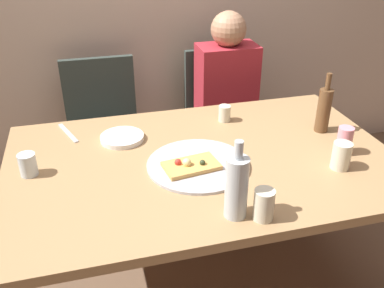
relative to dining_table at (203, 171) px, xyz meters
The scene contains 16 objects.
ground_plane 0.68m from the dining_table, ahead, with size 8.00×8.00×0.00m, color brown.
dining_table is the anchor object (origin of this frame).
pizza_tray 0.10m from the dining_table, 123.16° to the right, with size 0.43×0.43×0.01m, color #ADADB2.
pizza_slice_last 0.14m from the dining_table, 132.77° to the right, with size 0.24×0.16×0.05m.
wine_bottle 0.44m from the dining_table, 90.01° to the right, with size 0.08×0.08×0.29m.
beer_bottle 0.65m from the dining_table, ahead, with size 0.06×0.06×0.29m.
tumbler_near 0.47m from the dining_table, 79.01° to the right, with size 0.07×0.07×0.11m, color beige.
tumbler_far 0.58m from the dining_table, 22.69° to the right, with size 0.08×0.08×0.11m, color beige.
wine_glass 0.40m from the dining_table, 57.72° to the left, with size 0.06×0.06×0.08m, color beige.
short_glass 0.72m from the dining_table, behind, with size 0.07×0.07×0.09m, color silver.
soda_can 0.62m from the dining_table, 10.55° to the right, with size 0.07×0.07×0.12m, color pink.
plate_stack 0.41m from the dining_table, 141.18° to the left, with size 0.20×0.20×0.02m, color white.
table_knife 0.68m from the dining_table, 145.37° to the left, with size 0.22×0.02×0.01m, color #B7B7BC.
chair_left 1.01m from the dining_table, 111.77° to the left, with size 0.44×0.44×0.90m.
chair_right 1.02m from the dining_table, 66.49° to the left, with size 0.44×0.44×0.90m.
guest_in_sweater 0.87m from the dining_table, 62.51° to the left, with size 0.36×0.56×1.17m.
Camera 1 is at (-0.44, -1.49, 1.67)m, focal length 39.71 mm.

